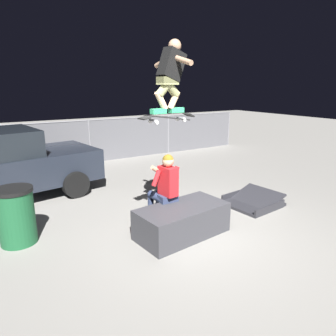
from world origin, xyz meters
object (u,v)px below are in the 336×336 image
at_px(skateboard, 168,118).
at_px(kicker_ramp, 252,202).
at_px(trash_bin, 16,216).
at_px(skater_airborne, 170,73).
at_px(ledge_box_main, 182,221).
at_px(person_sitting_on_ledge, 164,187).

distance_m(skateboard, kicker_ramp, 2.86).
bearing_deg(trash_bin, skater_airborne, -19.79).
relative_size(ledge_box_main, kicker_ramp, 1.35).
relative_size(skater_airborne, trash_bin, 1.21).
relative_size(person_sitting_on_ledge, skater_airborne, 1.21).
bearing_deg(ledge_box_main, kicker_ramp, 9.71).
relative_size(skateboard, trash_bin, 1.12).
bearing_deg(skater_airborne, skateboard, -173.39).
distance_m(ledge_box_main, skateboard, 1.73).
xyz_separation_m(person_sitting_on_ledge, trash_bin, (-2.31, 0.71, -0.29)).
xyz_separation_m(ledge_box_main, skateboard, (-0.10, 0.30, 1.70)).
height_order(skater_airborne, trash_bin, skater_airborne).
relative_size(person_sitting_on_ledge, trash_bin, 1.46).
bearing_deg(trash_bin, person_sitting_on_ledge, -17.23).
bearing_deg(kicker_ramp, ledge_box_main, -170.29).
bearing_deg(skater_airborne, person_sitting_on_ledge, 108.32).
bearing_deg(ledge_box_main, trash_bin, 154.32).
bearing_deg(trash_bin, kicker_ramp, -10.29).
height_order(kicker_ramp, trash_bin, trash_bin).
height_order(skateboard, kicker_ramp, skateboard).
distance_m(skater_airborne, kicker_ramp, 3.32).
xyz_separation_m(ledge_box_main, kicker_ramp, (2.03, 0.35, -0.20)).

